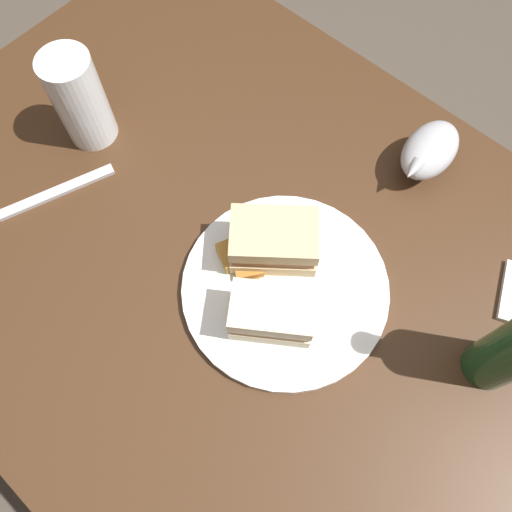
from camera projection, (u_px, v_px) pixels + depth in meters
The scene contains 12 objects.
ground_plane at pixel (241, 353), 1.41m from camera, with size 6.00×6.00×0.00m, color #4C4238.
dining_table at pixel (236, 314), 1.08m from camera, with size 1.08×0.82×0.72m, color #422816.
plate at pixel (286, 287), 0.71m from camera, with size 0.28×0.28×0.01m, color white.
sandwich_half_left at pixel (274, 241), 0.70m from camera, with size 0.14×0.13×0.06m.
sandwich_half_right at pixel (272, 314), 0.66m from camera, with size 0.12×0.11×0.06m.
potato_wedge_front at pixel (228, 256), 0.71m from camera, with size 0.04×0.02×0.02m, color #B77F33.
potato_wedge_middle at pixel (252, 294), 0.70m from camera, with size 0.04×0.02×0.02m, color #B77F33.
potato_wedge_back at pixel (249, 271), 0.71m from camera, with size 0.04×0.02×0.01m, color #AD702D.
potato_wedge_left_edge at pixel (254, 255), 0.71m from camera, with size 0.04×0.02×0.02m, color #AD702D.
pint_glass at pixel (82, 104), 0.77m from camera, with size 0.08×0.08×0.15m.
gravy_boat at pixel (429, 151), 0.76m from camera, with size 0.08×0.13×0.07m.
fork at pixel (57, 192), 0.78m from camera, with size 0.18×0.02×0.01m, color silver.
Camera 1 is at (-0.24, 0.21, 1.39)m, focal length 36.45 mm.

